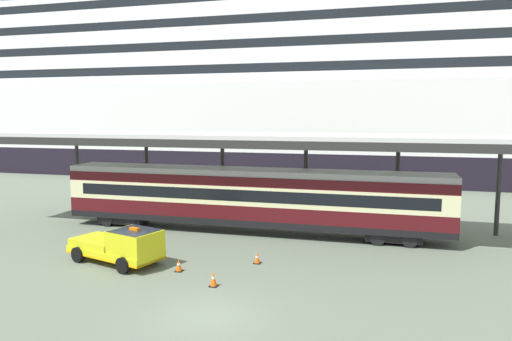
% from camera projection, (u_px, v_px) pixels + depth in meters
% --- Properties ---
extents(ground_plane, '(400.00, 400.00, 0.00)m').
position_uv_depth(ground_plane, '(208.00, 316.00, 18.10)').
color(ground_plane, '#616E5C').
extents(cruise_ship, '(122.38, 26.48, 31.00)m').
position_uv_depth(cruise_ship, '(245.00, 94.00, 66.25)').
color(cruise_ship, black).
rests_on(cruise_ship, ground).
extents(platform_canopy, '(36.40, 6.37, 6.33)m').
position_uv_depth(platform_canopy, '(252.00, 138.00, 30.80)').
color(platform_canopy, silver).
rests_on(platform_canopy, ground).
extents(train_carriage, '(24.78, 2.81, 4.11)m').
position_uv_depth(train_carriage, '(250.00, 197.00, 30.80)').
color(train_carriage, black).
rests_on(train_carriage, ground).
extents(service_truck, '(5.56, 3.44, 2.02)m').
position_uv_depth(service_truck, '(122.00, 245.00, 24.28)').
color(service_truck, yellow).
rests_on(service_truck, ground).
extents(traffic_cone_near, '(0.36, 0.36, 0.70)m').
position_uv_depth(traffic_cone_near, '(213.00, 279.00, 21.20)').
color(traffic_cone_near, black).
rests_on(traffic_cone_near, ground).
extents(traffic_cone_mid, '(0.36, 0.36, 0.59)m').
position_uv_depth(traffic_cone_mid, '(257.00, 258.00, 24.48)').
color(traffic_cone_mid, black).
rests_on(traffic_cone_mid, ground).
extents(traffic_cone_far, '(0.36, 0.36, 0.62)m').
position_uv_depth(traffic_cone_far, '(179.00, 265.00, 23.24)').
color(traffic_cone_far, black).
rests_on(traffic_cone_far, ground).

